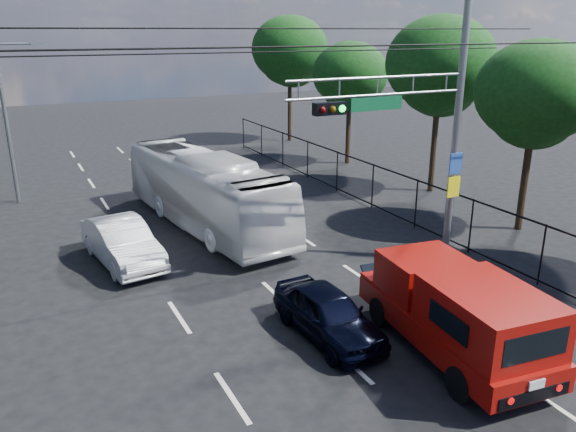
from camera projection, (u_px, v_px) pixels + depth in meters
lane_markings at (210, 234)px, 21.90m from camera, size 6.12×38.00×0.01m
signal_mast at (429, 108)px, 17.41m from camera, size 6.43×0.39×9.50m
streetlight_left at (10, 116)px, 24.73m from camera, size 2.09×0.22×7.08m
utility_wires at (262, 43)px, 15.24m from camera, size 22.00×5.04×0.74m
fence_right at (398, 195)px, 23.27m from camera, size 0.06×34.03×2.00m
tree_right_b at (535, 101)px, 20.88m from camera, size 4.50×4.50×7.31m
tree_right_c at (440, 71)px, 26.01m from camera, size 5.10×5.10×8.29m
tree_right_d at (350, 80)px, 32.05m from camera, size 4.32×4.32×7.02m
tree_right_e at (290, 55)px, 38.57m from camera, size 5.28×5.28×8.58m
red_pickup at (455, 310)px, 13.49m from camera, size 2.72×6.01×2.17m
navy_hatchback at (328, 313)px, 14.40m from camera, size 1.68×3.84×1.29m
white_bus at (205, 190)px, 22.44m from camera, size 3.76×10.77×2.94m
white_van at (122, 242)px, 18.95m from camera, size 2.17×4.67×1.48m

